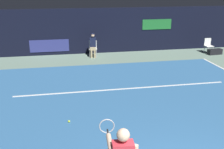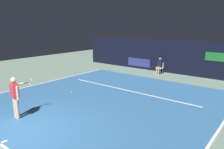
{
  "view_description": "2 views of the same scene",
  "coord_description": "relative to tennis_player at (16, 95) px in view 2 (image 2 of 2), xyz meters",
  "views": [
    {
      "loc": [
        -2.34,
        -3.39,
        3.97
      ],
      "look_at": [
        -0.62,
        5.67,
        0.88
      ],
      "focal_mm": 44.03,
      "sensor_mm": 36.0,
      "label": 1
    },
    {
      "loc": [
        6.72,
        -3.55,
        3.73
      ],
      "look_at": [
        -0.6,
        5.63,
        1.02
      ],
      "focal_mm": 34.34,
      "sensor_mm": 36.0,
      "label": 2
    }
  ],
  "objects": [
    {
      "name": "tennis_player",
      "position": [
        0.0,
        0.0,
        0.0
      ],
      "size": [
        0.55,
        0.96,
        1.73
      ],
      "color": "beige",
      "rests_on": "ground"
    },
    {
      "name": "line_service",
      "position": [
        1.43,
        5.93,
        -0.97
      ],
      "size": [
        8.38,
        0.1,
        0.01
      ],
      "primitive_type": "cube",
      "color": "white",
      "rests_on": "court_surface"
    },
    {
      "name": "line_sideline_left",
      "position": [
        6.76,
        4.02,
        -0.97
      ],
      "size": [
        0.1,
        10.94,
        0.01
      ],
      "primitive_type": "cube",
      "color": "white",
      "rests_on": "court_surface"
    },
    {
      "name": "back_wall",
      "position": [
        1.43,
        12.11,
        0.31
      ],
      "size": [
        17.03,
        0.33,
        2.6
      ],
      "color": "black",
      "rests_on": "ground"
    },
    {
      "name": "tennis_ball",
      "position": [
        -0.8,
        3.58,
        -0.94
      ],
      "size": [
        0.07,
        0.07,
        0.07
      ],
      "primitive_type": "sphere",
      "color": "#CCE033",
      "rests_on": "court_surface"
    },
    {
      "name": "court_surface",
      "position": [
        1.43,
        4.02,
        -0.98
      ],
      "size": [
        10.74,
        10.94,
        0.01
      ],
      "primitive_type": "cube",
      "color": "#336699",
      "rests_on": "ground"
    },
    {
      "name": "line_sideline_right",
      "position": [
        -3.89,
        4.02,
        -0.97
      ],
      "size": [
        0.1,
        10.94,
        0.01
      ],
      "primitive_type": "cube",
      "color": "white",
      "rests_on": "court_surface"
    },
    {
      "name": "ground_plane",
      "position": [
        1.43,
        4.02,
        -0.99
      ],
      "size": [
        33.33,
        33.33,
        0.0
      ],
      "primitive_type": "plane",
      "color": "slate"
    },
    {
      "name": "line_judge_on_chair",
      "position": [
        0.85,
        11.11,
        -0.3
      ],
      "size": [
        0.49,
        0.56,
        1.32
      ],
      "color": "white",
      "rests_on": "ground"
    },
    {
      "name": "line_centre_mark",
      "position": [
        1.43,
        -1.3,
        -0.97
      ],
      "size": [
        0.1,
        0.3,
        0.01
      ],
      "primitive_type": "cube",
      "color": "white",
      "rests_on": "court_surface"
    }
  ]
}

